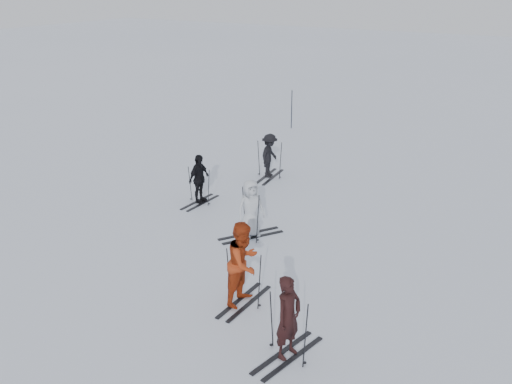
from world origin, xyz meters
The scene contains 12 objects.
ground centered at (0.00, 0.00, 0.00)m, with size 120.00×120.00×0.00m, color silver.
skier_near_dark centered at (3.56, -3.77, 0.81)m, with size 0.59×0.39×1.62m, color black.
skier_red centered at (1.88, -2.61, 0.93)m, with size 0.90×0.70×1.85m, color #A23312.
skier_grey centered at (0.25, 0.31, 0.79)m, with size 0.77×0.50×1.57m, color #B9BEC3.
skier_uphill_left centered at (-2.36, 1.54, 0.76)m, with size 0.89×0.37×1.52m, color black.
skier_uphill_far centered at (-1.71, 4.74, 0.76)m, with size 0.98×0.56×1.52m, color black.
skis_near_dark centered at (3.56, -3.77, 0.65)m, with size 0.94×1.77×1.29m, color black, non-canonical shape.
skis_red centered at (1.88, -2.61, 0.63)m, with size 0.92×1.73×1.26m, color black, non-canonical shape.
skis_grey centered at (0.25, 0.31, 0.68)m, with size 0.98×1.86×1.35m, color black, non-canonical shape.
skis_uphill_left centered at (-2.36, 1.54, 0.59)m, with size 0.85×1.61×1.17m, color black, non-canonical shape.
skis_uphill_far centered at (-1.71, 4.74, 0.66)m, with size 0.97×1.82×1.33m, color black, non-canonical shape.
piste_marker centered at (-4.22, 11.15, 0.88)m, with size 0.04×0.04×1.75m, color black.
Camera 1 is at (7.60, -11.60, 6.64)m, focal length 40.00 mm.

